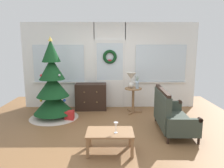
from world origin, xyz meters
name	(u,v)px	position (x,y,z in m)	size (l,w,h in m)	color
ground_plane	(110,134)	(0.00, 0.00, 0.00)	(6.76, 6.76, 0.00)	brown
back_wall_with_door	(110,66)	(0.00, 2.08, 1.28)	(5.20, 0.19, 2.55)	white
christmas_tree	(53,90)	(-1.49, 1.08, 0.75)	(1.28, 1.28, 2.11)	#4C331E
dresser_cabinet	(91,97)	(-0.56, 1.79, 0.39)	(0.91, 0.46, 0.78)	black
settee_sofa	(170,115)	(1.34, 0.14, 0.38)	(0.75, 1.41, 0.96)	black
side_table	(133,95)	(0.66, 1.48, 0.50)	(0.50, 0.48, 0.71)	#8E6642
table_lamp	(131,78)	(0.60, 1.52, 0.99)	(0.28, 0.28, 0.44)	silver
flower_vase	(137,84)	(0.76, 1.42, 0.83)	(0.11, 0.10, 0.35)	#99ADBC
coffee_table	(110,134)	(0.00, -0.80, 0.33)	(0.84, 0.53, 0.39)	#8E6642
wine_glass	(116,125)	(0.10, -0.86, 0.53)	(0.08, 0.08, 0.20)	silver
gift_box	(70,115)	(-1.04, 0.90, 0.12)	(0.23, 0.21, 0.23)	red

